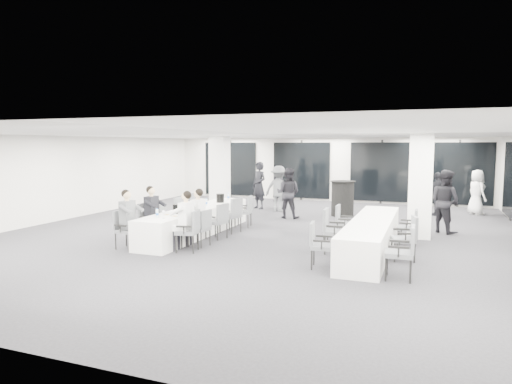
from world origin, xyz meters
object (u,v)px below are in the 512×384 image
cocktail_table (343,198)px  chair_side_left_near (319,242)px  banquet_table_side (371,236)px  standing_guest_g (259,182)px  ice_bucket_near (177,209)px  chair_main_right_second (202,226)px  chair_main_left_fourth (183,211)px  ice_bucket_far (220,198)px  standing_guest_b (288,190)px  chair_main_right_near (191,228)px  chair_main_left_mid (166,217)px  chair_main_right_far (246,209)px  banquet_table_main (197,221)px  chair_side_right_near (404,249)px  chair_side_right_mid (407,235)px  standing_guest_h (445,197)px  standing_guest_d (438,191)px  chair_side_left_far (343,221)px  standing_guest_e (477,189)px  chair_main_left_far (196,207)px  standing_guest_a (279,186)px  chair_side_left_mid (332,228)px  chair_main_right_mid (219,219)px  chair_main_left_second (148,219)px  chair_side_right_far (410,225)px  standing_guest_c (279,186)px  chair_main_left_near (124,227)px  chair_main_right_fourth (233,213)px

cocktail_table → chair_side_left_near: size_ratio=1.32×
banquet_table_side → standing_guest_g: (-4.98, 5.75, 0.67)m
ice_bucket_near → chair_main_right_second: bearing=-15.8°
chair_main_left_fourth → ice_bucket_near: ice_bucket_near is taller
ice_bucket_far → standing_guest_b: bearing=57.8°
chair_main_right_near → standing_guest_b: size_ratio=0.50×
chair_main_left_mid → chair_main_right_far: 2.47m
banquet_table_main → chair_side_right_near: (5.64, -2.43, 0.21)m
banquet_table_main → chair_side_right_mid: 5.71m
standing_guest_h → chair_main_right_near: bearing=81.2°
chair_main_right_far → chair_side_right_mid: size_ratio=0.98×
chair_side_left_near → standing_guest_d: 8.60m
chair_main_left_fourth → chair_side_left_far: bearing=95.9°
standing_guest_e → ice_bucket_near: bearing=105.1°
chair_main_left_far → chair_side_left_far: chair_main_left_far is taller
chair_side_left_near → standing_guest_g: standing_guest_g is taller
chair_main_right_far → standing_guest_d: size_ratio=0.55×
chair_main_left_mid → chair_side_right_mid: chair_side_right_mid is taller
chair_side_right_near → standing_guest_a: standing_guest_a is taller
chair_side_left_mid → chair_side_right_mid: size_ratio=1.06×
banquet_table_main → banquet_table_side: size_ratio=1.00×
chair_side_right_near → standing_guest_d: size_ratio=0.59×
chair_main_left_fourth → chair_main_right_mid: (1.66, -1.00, 0.01)m
chair_side_left_near → ice_bucket_far: 5.25m
chair_main_left_mid → standing_guest_h: (7.30, 3.05, 0.53)m
chair_main_right_near → ice_bucket_near: 1.20m
chair_side_left_mid → chair_side_right_mid: 1.68m
chair_side_left_mid → chair_main_left_fourth: bearing=-111.0°
cocktail_table → chair_main_left_second: (-4.04, -5.92, -0.06)m
chair_main_right_near → ice_bucket_near: (-0.84, 0.80, 0.31)m
chair_main_left_second → chair_main_right_near: chair_main_left_second is taller
chair_main_left_mid → chair_main_right_second: bearing=50.9°
standing_guest_d → standing_guest_g: standing_guest_g is taller
banquet_table_main → chair_side_right_far: size_ratio=5.45×
chair_side_left_far → chair_side_right_mid: size_ratio=0.96×
chair_main_left_fourth → chair_main_left_second: bearing=6.7°
standing_guest_d → chair_side_left_near: bearing=24.9°
chair_main_right_mid → chair_side_right_far: bearing=-65.4°
cocktail_table → chair_main_left_mid: bearing=-128.5°
chair_side_left_mid → standing_guest_c: 6.65m
chair_side_left_mid → standing_guest_b: 5.08m
standing_guest_e → standing_guest_c: bearing=74.1°
standing_guest_g → ice_bucket_far: 4.11m
chair_main_left_fourth → chair_side_left_near: size_ratio=1.01×
chair_side_right_far → standing_guest_g: 7.55m
banquet_table_main → chair_side_right_far: (5.63, 0.63, 0.15)m
standing_guest_a → standing_guest_d: bearing=-54.0°
chair_side_left_mid → standing_guest_g: standing_guest_g is taller
chair_main_left_near → standing_guest_h: size_ratio=0.45×
chair_main_right_near → chair_main_right_fourth: size_ratio=0.98×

